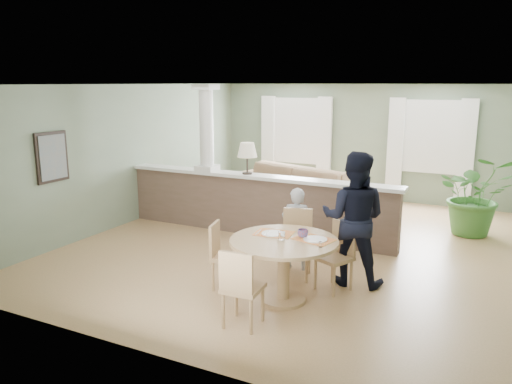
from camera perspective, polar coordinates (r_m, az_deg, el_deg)
The scene contains 12 objects.
ground at distance 8.70m, azimuth 4.60°, elevation -5.91°, with size 8.00×8.00×0.00m, color tan.
room_shell at distance 8.91m, azimuth 6.14°, elevation 6.42°, with size 7.02×8.02×2.71m.
pony_wall at distance 9.08m, azimuth -0.63°, elevation -0.46°, with size 5.32×0.38×2.70m.
sofa at distance 10.81m, azimuth 3.38°, elevation 0.28°, with size 3.17×1.24×0.93m, color #816046.
houseplant at distance 9.85m, azimuth 23.85°, elevation -0.33°, with size 1.33×1.15×1.48m, color #396F2C.
dining_table at distance 6.29m, azimuth 3.26°, elevation -6.89°, with size 1.36×1.36×0.93m.
chair_far_boy at distance 7.17m, azimuth 4.64°, elevation -5.47°, with size 0.53×0.53×0.97m.
chair_far_man at distance 6.80m, azimuth 9.31°, elevation -6.85°, with size 0.55×0.55×0.92m.
chair_near at distance 5.67m, azimuth -1.81°, elevation -10.60°, with size 0.44×0.44×0.93m.
chair_side at distance 6.77m, azimuth -3.81°, elevation -6.89°, with size 0.49×0.49×0.90m.
child_person at distance 7.40m, azimuth 4.65°, elevation -4.21°, with size 0.45×0.30×1.24m, color #A2A2A7.
man_person at distance 6.90m, azimuth 11.10°, elevation -3.02°, with size 0.90×0.70×1.84m, color black.
Camera 1 is at (3.05, -7.68, 2.73)m, focal length 35.00 mm.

